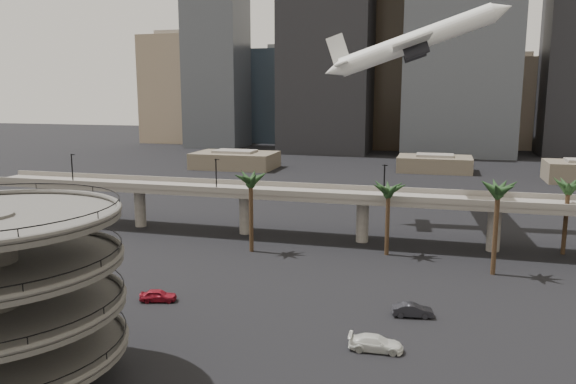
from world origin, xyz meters
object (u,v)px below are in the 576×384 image
(overpass, at_px, (302,198))
(airborne_jet, at_px, (414,42))
(car_a, at_px, (158,295))
(car_c, at_px, (376,343))
(car_b, at_px, (413,310))

(overpass, distance_m, airborne_jet, 37.72)
(airborne_jet, xyz_separation_m, car_a, (-27.94, -52.96, -34.93))
(car_a, bearing_deg, car_c, -118.72)
(airborne_jet, bearing_deg, car_a, -122.27)
(airborne_jet, distance_m, car_b, 60.61)
(car_b, distance_m, car_c, 10.58)
(car_a, relative_size, car_c, 0.82)
(airborne_jet, distance_m, car_c, 68.97)
(car_a, height_order, car_c, car_c)
(airborne_jet, height_order, car_b, airborne_jet)
(overpass, bearing_deg, car_b, -56.21)
(overpass, height_order, car_a, overpass)
(car_a, distance_m, car_c, 29.11)
(airborne_jet, height_order, car_a, airborne_jet)
(overpass, height_order, airborne_jet, airborne_jet)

